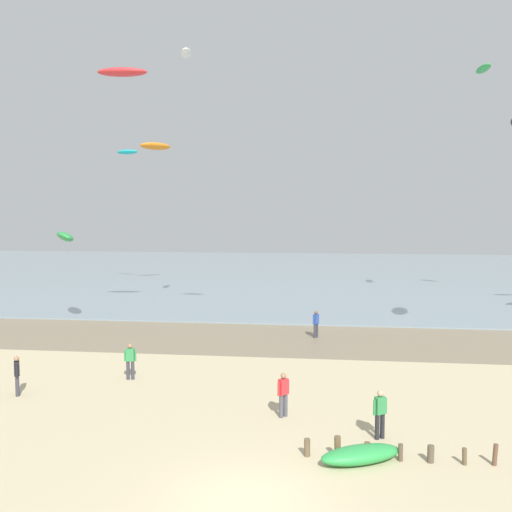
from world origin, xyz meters
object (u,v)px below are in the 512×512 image
(kite_aloft_5, at_px, (127,152))
(person_left_flank, at_px, (380,413))
(person_by_waterline, at_px, (283,393))
(kite_aloft_1, at_px, (483,69))
(grounded_kite, at_px, (361,455))
(kite_aloft_8, at_px, (65,237))
(kite_aloft_7, at_px, (186,53))
(person_mid_beach, at_px, (130,360))
(kite_aloft_3, at_px, (155,146))
(person_far_down_beach, at_px, (316,323))
(kite_aloft_12, at_px, (122,72))
(person_nearest_camera, at_px, (17,374))

(kite_aloft_5, bearing_deg, person_left_flank, 135.69)
(person_by_waterline, bearing_deg, kite_aloft_1, 61.77)
(grounded_kite, xyz_separation_m, kite_aloft_8, (-18.54, 18.79, 5.94))
(kite_aloft_7, bearing_deg, person_mid_beach, -5.78)
(person_mid_beach, relative_size, grounded_kite, 0.64)
(person_by_waterline, bearing_deg, grounded_kite, -53.96)
(kite_aloft_3, bearing_deg, kite_aloft_7, -109.62)
(person_mid_beach, xyz_separation_m, kite_aloft_1, (21.02, 21.22, 17.99))
(person_mid_beach, bearing_deg, person_left_flank, -27.54)
(kite_aloft_8, bearing_deg, grounded_kite, 13.35)
(person_mid_beach, xyz_separation_m, kite_aloft_8, (-8.38, 11.08, 5.29))
(person_by_waterline, distance_m, grounded_kite, 4.61)
(kite_aloft_3, height_order, kite_aloft_5, kite_aloft_3)
(person_far_down_beach, bearing_deg, kite_aloft_12, 174.44)
(person_mid_beach, height_order, kite_aloft_5, kite_aloft_5)
(person_nearest_camera, bearing_deg, kite_aloft_12, 91.07)
(person_by_waterline, height_order, kite_aloft_8, kite_aloft_8)
(person_left_flank, xyz_separation_m, kite_aloft_1, (10.09, 26.92, 17.99))
(kite_aloft_3, bearing_deg, kite_aloft_1, -59.03)
(kite_aloft_3, xyz_separation_m, kite_aloft_8, (-0.96, -17.66, -8.06))
(person_mid_beach, bearing_deg, person_by_waterline, -28.22)
(kite_aloft_1, distance_m, kite_aloft_12, 27.23)
(grounded_kite, bearing_deg, kite_aloft_12, 102.24)
(person_nearest_camera, height_order, kite_aloft_3, kite_aloft_3)
(person_nearest_camera, bearing_deg, grounded_kite, -18.92)
(person_far_down_beach, xyz_separation_m, kite_aloft_7, (-9.10, 3.83, 17.85))
(person_far_down_beach, xyz_separation_m, grounded_kite, (1.67, -17.74, -0.65))
(person_far_down_beach, bearing_deg, kite_aloft_1, 41.76)
(kite_aloft_1, bearing_deg, kite_aloft_12, 111.78)
(person_far_down_beach, relative_size, kite_aloft_7, 0.75)
(kite_aloft_3, bearing_deg, person_by_waterline, -109.76)
(person_far_down_beach, bearing_deg, person_by_waterline, -94.14)
(person_far_down_beach, height_order, kite_aloft_1, kite_aloft_1)
(kite_aloft_5, bearing_deg, person_mid_beach, 124.13)
(person_mid_beach, distance_m, kite_aloft_7, 22.61)
(kite_aloft_1, bearing_deg, person_by_waterline, 152.06)
(kite_aloft_8, bearing_deg, kite_aloft_1, 77.76)
(person_by_waterline, bearing_deg, kite_aloft_7, 114.33)
(person_mid_beach, height_order, kite_aloft_12, kite_aloft_12)
(person_by_waterline, xyz_separation_m, kite_aloft_1, (13.55, 25.23, 17.99))
(grounded_kite, relative_size, kite_aloft_12, 0.82)
(kite_aloft_7, bearing_deg, kite_aloft_12, -62.92)
(grounded_kite, distance_m, kite_aloft_5, 45.26)
(grounded_kite, bearing_deg, person_left_flank, 44.00)
(person_left_flank, bearing_deg, kite_aloft_8, 139.00)
(kite_aloft_3, bearing_deg, kite_aloft_5, 114.16)
(kite_aloft_8, xyz_separation_m, kite_aloft_12, (4.12, 0.19, 10.77))
(person_left_flank, height_order, kite_aloft_1, kite_aloft_1)
(person_far_down_beach, xyz_separation_m, kite_aloft_3, (-15.91, 18.71, 13.36))
(person_by_waterline, xyz_separation_m, kite_aloft_12, (-11.73, 15.29, 16.06))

